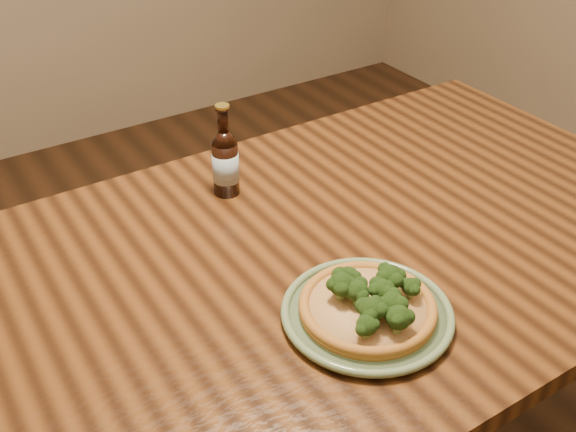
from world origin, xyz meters
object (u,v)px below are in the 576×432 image
table (313,288)px  beer_bottle (225,162)px  plate (367,313)px  pizza (369,304)px

table → beer_bottle: 0.31m
beer_bottle → plate: bearing=-110.5°
table → plate: (-0.03, -0.20, 0.10)m
plate → beer_bottle: size_ratio=1.41×
table → plate: plate is taller
pizza → beer_bottle: (-0.01, 0.47, 0.04)m
pizza → plate: bearing=101.5°
plate → beer_bottle: (-0.01, 0.46, 0.06)m
beer_bottle → pizza: bearing=-110.4°
table → plate: 0.23m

